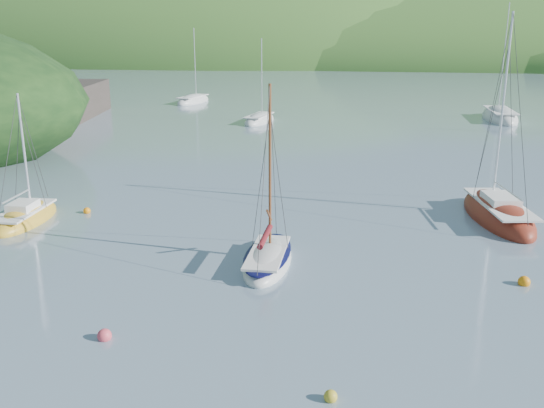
% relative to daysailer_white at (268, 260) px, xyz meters
% --- Properties ---
extents(ground, '(700.00, 700.00, 0.00)m').
position_rel_daysailer_white_xyz_m(ground, '(-0.75, -6.93, -0.20)').
color(ground, gray).
rests_on(ground, ground).
extents(shoreline_hills, '(690.00, 135.00, 56.00)m').
position_rel_daysailer_white_xyz_m(shoreline_hills, '(-10.42, 165.49, -0.20)').
color(shoreline_hills, '#376125').
rests_on(shoreline_hills, ground).
extents(daysailer_white, '(2.05, 5.32, 8.12)m').
position_rel_daysailer_white_xyz_m(daysailer_white, '(0.00, 0.00, 0.00)').
color(daysailer_white, white).
rests_on(daysailer_white, ground).
extents(sloop_red, '(4.00, 8.04, 11.37)m').
position_rel_daysailer_white_xyz_m(sloop_red, '(10.77, 8.20, 0.02)').
color(sloop_red, maroon).
rests_on(sloop_red, ground).
extents(sailboat_yellow, '(2.45, 5.52, 7.17)m').
position_rel_daysailer_white_xyz_m(sailboat_yellow, '(-13.45, 3.45, -0.02)').
color(sailboat_yellow, gold).
rests_on(sailboat_yellow, ground).
extents(distant_sloop_a, '(3.16, 6.68, 9.16)m').
position_rel_daysailer_white_xyz_m(distant_sloop_a, '(-7.93, 37.76, -0.03)').
color(distant_sloop_a, white).
rests_on(distant_sloop_a, ground).
extents(distant_sloop_b, '(3.51, 9.21, 12.99)m').
position_rel_daysailer_white_xyz_m(distant_sloop_b, '(16.95, 43.95, 0.01)').
color(distant_sloop_b, white).
rests_on(distant_sloop_b, ground).
extents(distant_sloop_c, '(3.80, 7.45, 10.14)m').
position_rel_daysailer_white_xyz_m(distant_sloop_c, '(-19.52, 51.98, -0.02)').
color(distant_sloop_c, white).
rests_on(distant_sloop_c, ground).
extents(mooring_buoys, '(21.78, 15.08, 0.48)m').
position_rel_daysailer_white_xyz_m(mooring_buoys, '(0.75, -3.03, -0.08)').
color(mooring_buoys, gold).
rests_on(mooring_buoys, ground).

